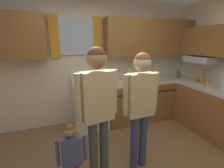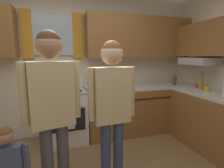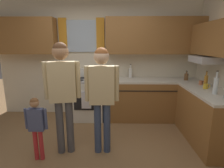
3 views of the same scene
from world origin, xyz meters
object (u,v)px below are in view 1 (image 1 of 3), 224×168
bottle_tall_clear (224,83)px  mug_mustard_yellow (208,84)px  bottle_squat_brown (179,75)px  bottle_oil_amber (203,78)px  bottle_milk_white (128,74)px  adult_in_plaid (141,99)px  cup_terracotta (197,80)px  stove_oven (90,106)px  adult_holding_child (98,102)px  small_child (72,154)px

bottle_tall_clear → mug_mustard_yellow: bearing=86.2°
bottle_squat_brown → bottle_oil_amber: (0.15, -0.54, 0.03)m
bottle_squat_brown → bottle_oil_amber: bearing=-74.6°
bottle_milk_white → adult_in_plaid: bearing=-109.4°
bottle_milk_white → bottle_oil_amber: bearing=-31.9°
cup_terracotta → mug_mustard_yellow: bearing=-101.5°
stove_oven → mug_mustard_yellow: size_ratio=9.15×
bottle_squat_brown → adult_holding_child: size_ratio=0.12×
bottle_oil_amber → cup_terracotta: 0.13m
adult_holding_child → mug_mustard_yellow: bearing=12.8°
bottle_oil_amber → stove_oven: bearing=165.0°
small_child → bottle_milk_white: bearing=50.2°
bottle_squat_brown → cup_terracotta: bottle_squat_brown is taller
bottle_squat_brown → bottle_oil_amber: size_ratio=0.72×
mug_mustard_yellow → small_child: (-2.69, -0.73, -0.35)m
bottle_oil_amber → small_child: bottle_oil_amber is taller
adult_holding_child → bottle_tall_clear: bearing=4.9°
bottle_squat_brown → small_child: 3.04m
stove_oven → mug_mustard_yellow: bearing=-20.4°
bottle_oil_amber → small_child: 2.96m
stove_oven → bottle_squat_brown: size_ratio=5.37×
bottle_tall_clear → bottle_oil_amber: bearing=77.8°
cup_terracotta → bottle_milk_white: bearing=151.1°
stove_oven → cup_terracotta: (2.24, -0.50, 0.47)m
bottle_milk_white → mug_mustard_yellow: bearing=-39.7°
bottle_oil_amber → adult_in_plaid: (-1.87, -0.72, 0.01)m
bottle_milk_white → cup_terracotta: bottle_milk_white is taller
bottle_tall_clear → adult_holding_child: 2.33m
adult_holding_child → small_child: (-0.34, -0.20, -0.47)m
bottle_squat_brown → mug_mustard_yellow: bottle_squat_brown is taller
bottle_milk_white → small_child: (-1.46, -1.75, -0.43)m
bottle_oil_amber → mug_mustard_yellow: bottle_oil_amber is taller
bottle_squat_brown → mug_mustard_yellow: (0.06, -0.74, -0.03)m
stove_oven → cup_terracotta: bearing=-12.5°
bottle_oil_amber → bottle_tall_clear: 0.55m
bottle_squat_brown → bottle_tall_clear: bottle_tall_clear is taller
bottle_milk_white → mug_mustard_yellow: bottle_milk_white is taller
stove_oven → small_child: size_ratio=1.16×
bottle_tall_clear → small_child: (-2.67, -0.40, -0.45)m
bottle_squat_brown → adult_in_plaid: adult_in_plaid is taller
bottle_squat_brown → stove_oven: bearing=178.2°
small_child → bottle_tall_clear: bearing=8.5°
bottle_oil_amber → bottle_milk_white: bearing=148.1°
bottle_squat_brown → bottle_oil_amber: 0.56m
stove_oven → bottle_milk_white: bearing=12.8°
bottle_tall_clear → adult_in_plaid: bearing=-173.9°
stove_oven → bottle_milk_white: bottle_milk_white is taller
cup_terracotta → adult_in_plaid: bearing=-155.7°
bottle_oil_amber → adult_holding_child: 2.55m
bottle_squat_brown → adult_holding_child: 2.62m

